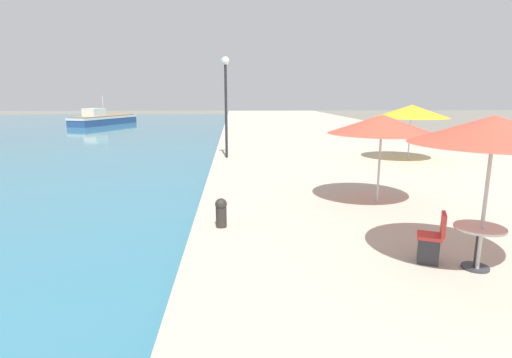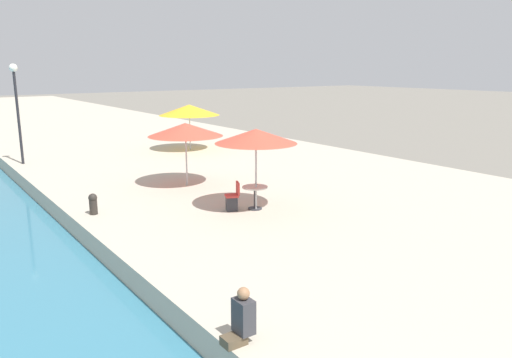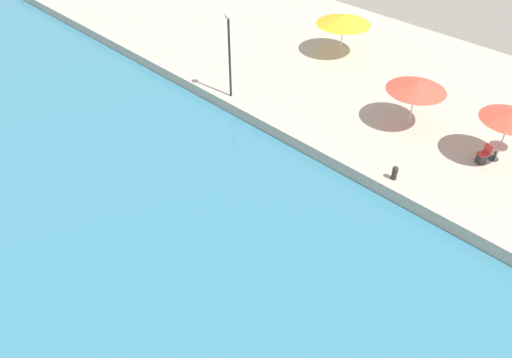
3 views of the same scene
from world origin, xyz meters
name	(u,v)px [view 3 (image 3 of 3)]	position (x,y,z in m)	size (l,w,h in m)	color
quay_promenade	(189,6)	(8.00, 37.00, 0.31)	(16.00, 90.00, 0.63)	#BCB29E
cafe_umbrella_pink	(512,115)	(4.99, 11.86, 2.97)	(2.55, 2.55, 2.57)	#B7B7B7
cafe_umbrella_white	(417,86)	(4.83, 16.19, 2.75)	(2.82, 2.82, 2.37)	#B7B7B7
cafe_umbrella_striped	(344,19)	(8.85, 23.42, 2.79)	(3.24, 3.24, 2.45)	#B7B7B7
cafe_table	(497,149)	(5.01, 11.94, 1.16)	(0.80, 0.80, 0.74)	#333338
cafe_chair_left	(482,157)	(4.35, 12.24, 0.95)	(0.56, 0.54, 0.91)	#2D2D33
mooring_bollard	(395,172)	(0.66, 14.36, 0.97)	(0.26, 0.26, 0.65)	#2D2823
lamppost	(229,41)	(0.60, 24.43, 3.72)	(0.36, 0.36, 4.56)	#232328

